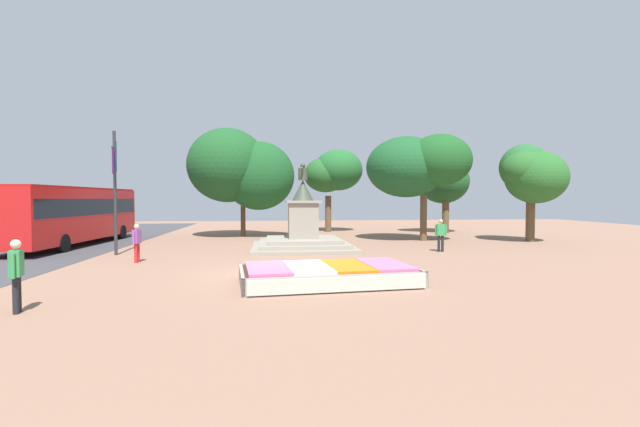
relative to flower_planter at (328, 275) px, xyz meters
The scene contains 13 objects.
ground_plane 2.50m from the flower_planter, 130.07° to the left, with size 71.67×71.67×0.00m, color #8C6651.
flower_planter is the anchor object (origin of this frame).
statue_monument 9.01m from the flower_planter, 90.85° to the left, with size 5.19×5.19×4.45m.
banner_pole 12.09m from the flower_planter, 139.49° to the left, with size 0.17×1.08×5.73m.
city_bus 17.69m from the flower_planter, 136.48° to the left, with size 3.11×11.76×3.24m.
pedestrian_with_handbag 8.01m from the flower_planter, 160.62° to the right, with size 0.30×0.56×1.69m.
pedestrian_near_planter 9.72m from the flower_planter, 47.57° to the left, with size 0.56×0.29×1.61m.
pedestrian_crossing_plaza 8.85m from the flower_planter, 144.86° to the left, with size 0.30×0.56×1.58m.
park_tree_far_left 15.13m from the flower_planter, 60.51° to the left, with size 6.07×5.53×6.49m.
park_tree_behind_statue 21.15m from the flower_planter, 81.41° to the left, with size 4.63×3.87×6.49m.
park_tree_far_right 17.66m from the flower_planter, 103.38° to the left, with size 7.26×5.87×7.43m.
park_tree_street_side 18.09m from the flower_planter, 39.01° to the left, with size 3.89×3.85×5.94m.
park_tree_mid_canopy 22.18m from the flower_planter, 59.02° to the left, with size 4.61×4.25×6.24m.
Camera 1 is at (-0.11, -14.95, 2.62)m, focal length 24.00 mm.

